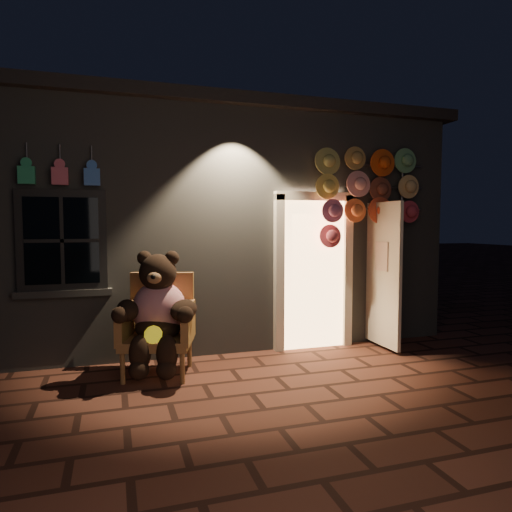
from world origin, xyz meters
name	(u,v)px	position (x,y,z in m)	size (l,w,h in m)	color
ground	(252,394)	(0.00, 0.00, 0.00)	(60.00, 60.00, 0.00)	#592E22
shop_building	(189,225)	(0.00, 3.99, 1.74)	(7.30, 5.95, 3.51)	slate
wicker_armchair	(159,324)	(-0.83, 0.99, 0.58)	(0.95, 0.91, 1.16)	#945939
teddy_bear	(158,312)	(-0.86, 0.85, 0.75)	(0.96, 0.87, 1.37)	#AB1229
hat_rack	(368,192)	(2.10, 1.28, 2.20)	(1.71, 0.22, 2.81)	#59595E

